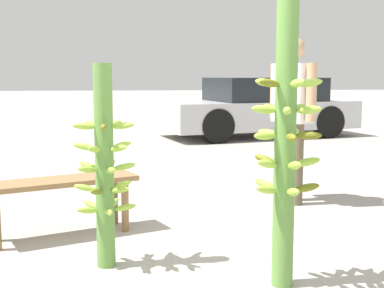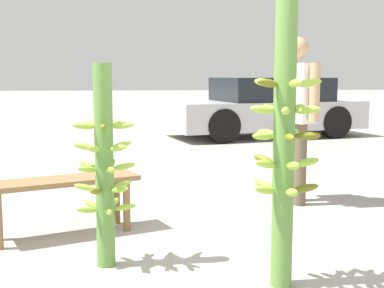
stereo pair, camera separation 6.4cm
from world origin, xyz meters
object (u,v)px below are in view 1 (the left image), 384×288
Objects in this scene: market_bench at (60,189)px; banana_stalk_left at (104,167)px; banana_stalk_center at (285,145)px; parked_car at (259,108)px; vendor_person at (292,105)px.

banana_stalk_left is at bearing -84.04° from market_bench.
banana_stalk_center is 1.95m from market_bench.
banana_stalk_left is 0.87m from market_bench.
market_bench is 7.38m from parked_car.
banana_stalk_left is 1.08× the size of market_bench.
vendor_person reaches higher than parked_car.
parked_car is (1.02, 5.76, -0.38)m from vendor_person.
banana_stalk_left is 0.32× the size of parked_car.
banana_stalk_center reaches higher than vendor_person.
vendor_person reaches higher than market_bench.
banana_stalk_center is (1.09, -0.44, 0.19)m from banana_stalk_left.
banana_stalk_center is at bearing 136.84° from vendor_person.
vendor_person is 2.40m from market_bench.
banana_stalk_center is at bearing -22.05° from banana_stalk_left.
parked_car reaches higher than market_bench.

